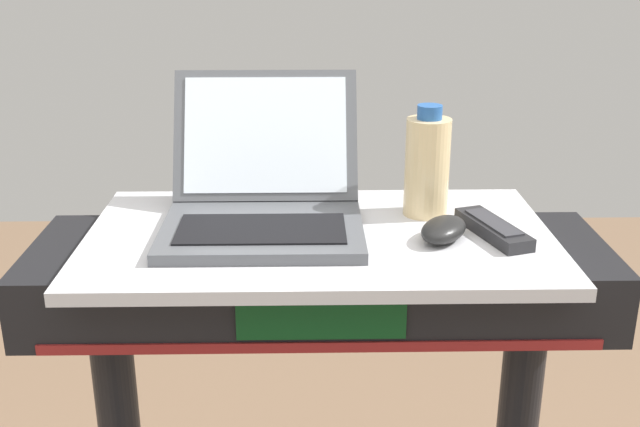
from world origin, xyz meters
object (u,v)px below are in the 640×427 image
(computer_mouse, at_px, (444,229))
(laptop, at_px, (263,197))
(tv_remote, at_px, (493,229))
(water_bottle, at_px, (427,165))

(computer_mouse, bearing_deg, laptop, -162.87)
(tv_remote, bearing_deg, water_bottle, 132.60)
(laptop, distance_m, tv_remote, 0.36)
(computer_mouse, xyz_separation_m, water_bottle, (-0.01, 0.12, 0.07))
(laptop, relative_size, computer_mouse, 3.32)
(computer_mouse, relative_size, water_bottle, 0.55)
(laptop, distance_m, water_bottle, 0.27)
(laptop, relative_size, water_bottle, 1.83)
(laptop, distance_m, computer_mouse, 0.28)
(laptop, height_order, tv_remote, laptop)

